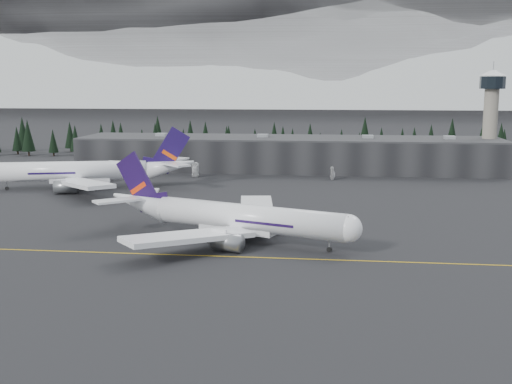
# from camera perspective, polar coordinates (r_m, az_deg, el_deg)

# --- Properties ---
(ground) EXTENTS (1400.00, 1400.00, 0.00)m
(ground) POSITION_cam_1_polar(r_m,az_deg,el_deg) (125.96, -1.09, -5.56)
(ground) COLOR black
(ground) RESTS_ON ground
(taxiline) EXTENTS (400.00, 0.40, 0.02)m
(taxiline) POSITION_cam_1_polar(r_m,az_deg,el_deg) (124.05, -1.22, -5.79)
(taxiline) COLOR gold
(taxiline) RESTS_ON ground
(terminal) EXTENTS (160.00, 30.00, 12.60)m
(terminal) POSITION_cam_1_polar(r_m,az_deg,el_deg) (247.41, 2.90, 3.43)
(terminal) COLOR black
(terminal) RESTS_ON ground
(control_tower) EXTENTS (10.00, 10.00, 37.70)m
(control_tower) POSITION_cam_1_polar(r_m,az_deg,el_deg) (255.29, 20.15, 6.90)
(control_tower) COLOR gray
(control_tower) RESTS_ON ground
(treeline) EXTENTS (360.00, 20.00, 15.00)m
(treeline) POSITION_cam_1_polar(r_m,az_deg,el_deg) (284.04, 3.42, 4.47)
(treeline) COLOR black
(treeline) RESTS_ON ground
(mountain_ridge) EXTENTS (4400.00, 900.00, 420.00)m
(mountain_ridge) POSITION_cam_1_polar(r_m,az_deg,el_deg) (1121.00, 6.03, 7.91)
(mountain_ridge) COLOR white
(mountain_ridge) RESTS_ON ground
(jet_main) EXTENTS (58.68, 52.55, 17.83)m
(jet_main) POSITION_cam_1_polar(r_m,az_deg,el_deg) (136.87, -2.57, -2.17)
(jet_main) COLOR white
(jet_main) RESTS_ON ground
(jet_parked) EXTENTS (65.12, 59.38, 19.50)m
(jet_parked) POSITION_cam_1_polar(r_m,az_deg,el_deg) (209.95, -14.61, 1.80)
(jet_parked) COLOR white
(jet_parked) RESTS_ON ground
(gse_vehicle_a) EXTENTS (2.70, 5.45, 1.49)m
(gse_vehicle_a) POSITION_cam_1_polar(r_m,az_deg,el_deg) (229.46, -5.39, 1.51)
(gse_vehicle_a) COLOR silver
(gse_vehicle_a) RESTS_ON ground
(gse_vehicle_b) EXTENTS (4.99, 2.97, 1.59)m
(gse_vehicle_b) POSITION_cam_1_polar(r_m,az_deg,el_deg) (223.54, 6.85, 1.29)
(gse_vehicle_b) COLOR silver
(gse_vehicle_b) RESTS_ON ground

